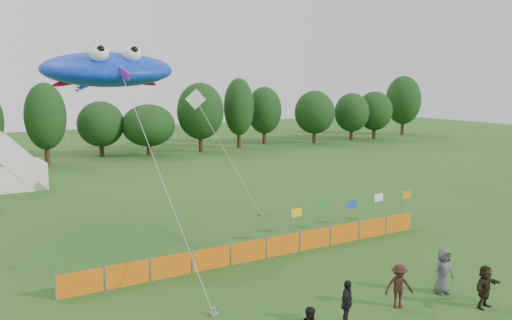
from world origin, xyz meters
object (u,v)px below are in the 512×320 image
spectator_c (399,286)px  spectator_d (347,303)px  tent_right (11,167)px  spectator_e (443,271)px  stingray_kite (105,70)px  barrier_fence (266,248)px  spectator_f (485,287)px

spectator_c → spectator_d: size_ratio=1.02×
spectator_c → spectator_d: bearing=-150.5°
tent_right → spectator_e: 34.46m
spectator_e → stingray_kite: (-8.90, 15.43, 8.21)m
spectator_e → stingray_kite: bearing=124.8°
tent_right → spectator_d: tent_right is taller
spectator_d → spectator_e: spectator_e is taller
spectator_e → barrier_fence: bearing=120.7°
tent_right → spectator_c: size_ratio=2.82×
barrier_fence → tent_right: bearing=107.2°
tent_right → spectator_c: 33.78m
tent_right → spectator_c: (8.79, -32.61, -0.87)m
barrier_fence → spectator_c: 7.81m
spectator_d → barrier_fence: bearing=47.3°
spectator_f → stingray_kite: stingray_kite is taller
spectator_d → spectator_f: 5.76m
barrier_fence → spectator_f: 10.24m
spectator_d → tent_right: bearing=69.6°
tent_right → spectator_f: tent_right is taller
spectator_f → tent_right: bearing=101.0°
barrier_fence → spectator_e: size_ratio=10.54×
tent_right → barrier_fence: size_ratio=0.24×
spectator_d → spectator_f: (5.54, -1.59, 0.00)m
spectator_f → spectator_d: bearing=156.4°
barrier_fence → stingray_kite: 12.75m
barrier_fence → stingray_kite: size_ratio=0.94×
spectator_c → spectator_d: (-2.75, -0.17, -0.02)m
barrier_fence → spectator_d: 8.07m
barrier_fence → spectator_c: (1.09, -7.72, 0.36)m
spectator_e → stingray_kite: stingray_kite is taller
spectator_c → spectator_d: spectator_c is taller
stingray_kite → spectator_e: bearing=-60.0°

